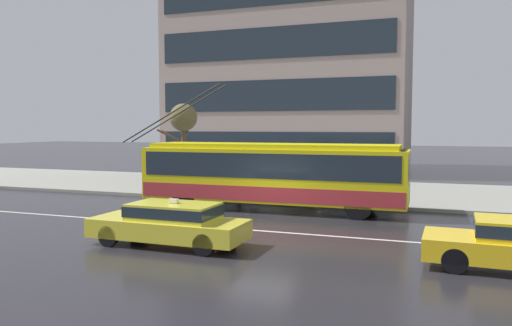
{
  "coord_description": "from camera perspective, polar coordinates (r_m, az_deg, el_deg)",
  "views": [
    {
      "loc": [
        5.92,
        -16.87,
        3.51
      ],
      "look_at": [
        -1.58,
        3.94,
        1.89
      ],
      "focal_mm": 34.98,
      "sensor_mm": 36.0,
      "label": 1
    }
  ],
  "objects": [
    {
      "name": "ground_plane",
      "position": [
        18.22,
        0.47,
        -6.93
      ],
      "size": [
        160.0,
        160.0,
        0.0
      ],
      "primitive_type": "plane",
      "color": "#252329"
    },
    {
      "name": "taxi_oncoming_near",
      "position": [
        15.03,
        -9.76,
        -6.64
      ],
      "size": [
        4.71,
        1.77,
        1.39
      ],
      "color": "yellow",
      "rests_on": "ground_plane"
    },
    {
      "name": "sidewalk_slab",
      "position": [
        27.39,
        7.18,
        -3.07
      ],
      "size": [
        80.0,
        10.0,
        0.14
      ],
      "primitive_type": "cube",
      "color": "gray",
      "rests_on": "ground_plane"
    },
    {
      "name": "street_tree_bare",
      "position": [
        26.63,
        -8.31,
        4.85
      ],
      "size": [
        1.94,
        1.91,
        4.58
      ],
      "color": "brown",
      "rests_on": "sidewalk_slab"
    },
    {
      "name": "pedestrian_at_shelter",
      "position": [
        26.36,
        -4.91,
        0.27
      ],
      "size": [
        1.19,
        1.19,
        1.92
      ],
      "color": "navy",
      "rests_on": "sidewalk_slab"
    },
    {
      "name": "bus_shelter",
      "position": [
        24.49,
        3.78,
        0.65
      ],
      "size": [
        3.83,
        1.87,
        2.44
      ],
      "color": "gray",
      "rests_on": "sidewalk_slab"
    },
    {
      "name": "lane_centre_line",
      "position": [
        17.11,
        -0.88,
        -7.65
      ],
      "size": [
        72.0,
        0.14,
        0.01
      ],
      "primitive_type": "cube",
      "color": "silver",
      "rests_on": "ground_plane"
    },
    {
      "name": "pedestrian_approaching_curb",
      "position": [
        25.63,
        -2.06,
        0.25
      ],
      "size": [
        1.58,
        1.58,
        1.97
      ],
      "color": "black",
      "rests_on": "sidewalk_slab"
    },
    {
      "name": "office_tower_corner_left",
      "position": [
        42.09,
        4.2,
        17.48
      ],
      "size": [
        18.53,
        11.26,
        26.39
      ],
      "color": "#A48F87",
      "rests_on": "ground_plane"
    },
    {
      "name": "trolleybus",
      "position": [
        21.02,
        1.89,
        -1.18
      ],
      "size": [
        12.65,
        2.64,
        5.36
      ],
      "color": "yellow",
      "rests_on": "ground_plane"
    }
  ]
}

